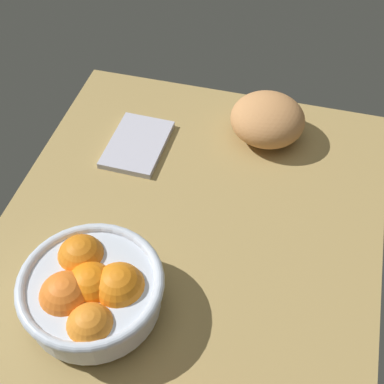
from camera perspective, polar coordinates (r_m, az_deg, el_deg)
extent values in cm
cube|color=#A4874E|center=(94.97, -0.84, -5.76)|extent=(83.62, 65.71, 3.00)
cylinder|color=silver|center=(87.54, -9.95, -11.48)|extent=(10.10, 10.10, 1.53)
cylinder|color=silver|center=(84.55, -10.26, -10.28)|extent=(20.18, 20.18, 5.51)
torus|color=silver|center=(82.24, -10.52, -9.29)|extent=(21.78, 21.78, 1.60)
sphere|color=orange|center=(82.34, -7.55, -9.95)|extent=(7.98, 7.98, 7.98)
sphere|color=orange|center=(82.97, -12.91, -10.62)|extent=(7.85, 7.85, 7.85)
sphere|color=orange|center=(86.40, -11.35, -6.74)|extent=(7.47, 7.47, 7.47)
sphere|color=orange|center=(83.20, -10.41, -9.71)|extent=(7.62, 7.62, 7.62)
sphere|color=orange|center=(80.03, -10.44, -13.67)|extent=(7.06, 7.06, 7.06)
ellipsoid|color=tan|center=(109.47, 7.85, 7.49)|extent=(15.41, 15.83, 8.93)
cube|color=#B8B8C9|center=(109.36, -5.70, 4.96)|extent=(15.86, 10.99, 1.22)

